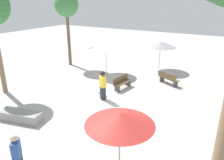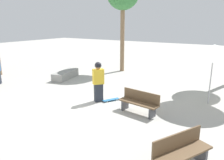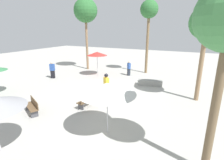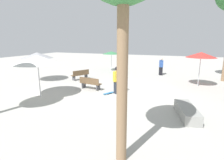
# 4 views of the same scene
# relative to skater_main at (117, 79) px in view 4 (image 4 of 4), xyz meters

# --- Properties ---
(ground_plane) EXTENTS (60.00, 60.00, 0.00)m
(ground_plane) POSITION_rel_skater_main_xyz_m (0.54, -0.89, -0.95)
(ground_plane) COLOR #B2AFA8
(skater_main) EXTENTS (0.53, 0.50, 1.77)m
(skater_main) POSITION_rel_skater_main_xyz_m (0.00, 0.00, 0.00)
(skater_main) COLOR #282D38
(skater_main) RESTS_ON ground_plane
(skateboard) EXTENTS (0.80, 0.56, 0.07)m
(skateboard) POSITION_rel_skater_main_xyz_m (-0.32, 0.45, -0.89)
(skateboard) COLOR teal
(skateboard) RESTS_ON ground_plane
(concrete_ledge) EXTENTS (2.23, 1.15, 0.47)m
(concrete_ledge) POSITION_rel_skater_main_xyz_m (-2.21, -4.12, -0.72)
(concrete_ledge) COLOR gray
(concrete_ledge) RESTS_ON ground_plane
(bench_near) EXTENTS (1.63, 1.11, 0.85)m
(bench_near) POSITION_rel_skater_main_xyz_m (2.67, 4.34, -0.53)
(bench_near) COLOR #47474C
(bench_near) RESTS_ON ground_plane
(bench_far) EXTENTS (0.66, 1.65, 0.85)m
(bench_far) POSITION_rel_skater_main_xyz_m (0.22, 2.07, -0.53)
(bench_far) COLOR #47474C
(bench_far) RESTS_ON ground_plane
(shade_umbrella_red) EXTENTS (2.12, 2.12, 2.55)m
(shade_umbrella_red) POSITION_rel_skater_main_xyz_m (3.83, -5.06, 1.40)
(shade_umbrella_red) COLOR #B7B7BC
(shade_umbrella_red) RESTS_ON ground_plane
(shade_umbrella_green) EXTENTS (1.98, 1.98, 2.18)m
(shade_umbrella_green) POSITION_rel_skater_main_xyz_m (7.75, 3.41, 1.08)
(shade_umbrella_green) COLOR #B7B7BC
(shade_umbrella_green) RESTS_ON ground_plane
(shade_umbrella_white) EXTENTS (2.68, 2.68, 2.53)m
(shade_umbrella_white) POSITION_rel_skater_main_xyz_m (-2.31, 4.15, 1.32)
(shade_umbrella_white) COLOR #B7B7BC
(shade_umbrella_white) RESTS_ON ground_plane
(shade_umbrella_grey) EXTENTS (2.51, 2.51, 2.40)m
(shade_umbrella_grey) POSITION_rel_skater_main_xyz_m (0.99, 7.35, 1.21)
(shade_umbrella_grey) COLOR #B7B7BC
(shade_umbrella_grey) RESTS_ON ground_plane
(bystander_far) EXTENTS (0.54, 0.42, 1.73)m
(bystander_far) POSITION_rel_skater_main_xyz_m (7.31, -2.00, -0.09)
(bystander_far) COLOR black
(bystander_far) RESTS_ON ground_plane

